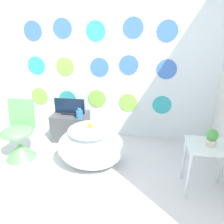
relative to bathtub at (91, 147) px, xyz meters
name	(u,v)px	position (x,y,z in m)	size (l,w,h in m)	color
ground_plane	(59,218)	(-0.09, -0.88, -0.27)	(12.00, 12.00, 0.00)	silver
wall_back_dotted	(98,54)	(-0.09, 0.89, 1.03)	(4.49, 0.05, 2.60)	white
bathtub	(91,147)	(0.00, 0.00, 0.00)	(0.85, 0.67, 0.53)	white
rubber_duck	(90,126)	(-0.01, 0.01, 0.29)	(0.06, 0.06, 0.07)	yellow
chair	(19,140)	(-1.00, 0.01, -0.01)	(0.42, 0.42, 0.80)	#66C166
tv_cabinet	(71,126)	(-0.50, 0.64, -0.05)	(0.53, 0.40, 0.42)	#4C4C51
tv	(69,107)	(-0.50, 0.65, 0.26)	(0.47, 0.12, 0.24)	black
vase	(79,114)	(-0.30, 0.51, 0.22)	(0.10, 0.10, 0.15)	#2D72B7
side_table	(208,154)	(1.32, -0.26, 0.19)	(0.46, 0.37, 0.57)	silver
potted_plant_left	(212,137)	(1.32, -0.26, 0.39)	(0.12, 0.12, 0.18)	beige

